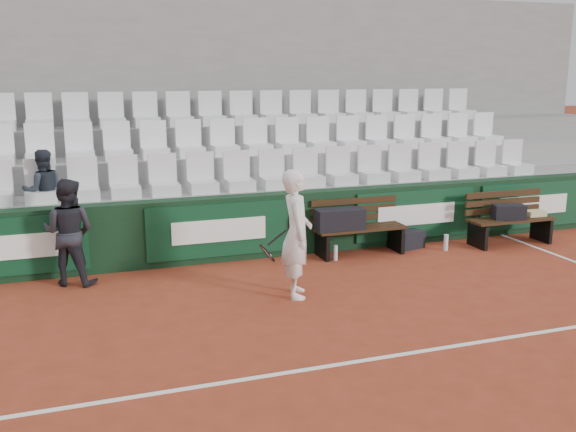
% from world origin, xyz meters
% --- Properties ---
extents(ground, '(80.00, 80.00, 0.00)m').
position_xyz_m(ground, '(0.00, 0.00, 0.00)').
color(ground, '#943821').
rests_on(ground, ground).
extents(court_baseline, '(18.00, 0.06, 0.01)m').
position_xyz_m(court_baseline, '(0.00, 0.00, 0.00)').
color(court_baseline, white).
rests_on(court_baseline, ground).
extents(back_barrier, '(18.00, 0.34, 1.00)m').
position_xyz_m(back_barrier, '(0.07, 3.99, 0.50)').
color(back_barrier, black).
rests_on(back_barrier, ground).
extents(grandstand_tier_front, '(18.00, 0.95, 1.00)m').
position_xyz_m(grandstand_tier_front, '(0.00, 4.62, 0.50)').
color(grandstand_tier_front, gray).
rests_on(grandstand_tier_front, ground).
extents(grandstand_tier_mid, '(18.00, 0.95, 1.45)m').
position_xyz_m(grandstand_tier_mid, '(0.00, 5.58, 0.72)').
color(grandstand_tier_mid, gray).
rests_on(grandstand_tier_mid, ground).
extents(grandstand_tier_back, '(18.00, 0.95, 1.90)m').
position_xyz_m(grandstand_tier_back, '(0.00, 6.53, 0.95)').
color(grandstand_tier_back, gray).
rests_on(grandstand_tier_back, ground).
extents(grandstand_rear_wall, '(18.00, 0.30, 4.40)m').
position_xyz_m(grandstand_rear_wall, '(0.00, 7.15, 2.20)').
color(grandstand_rear_wall, gray).
rests_on(grandstand_rear_wall, ground).
extents(seat_row_front, '(11.90, 0.44, 0.63)m').
position_xyz_m(seat_row_front, '(0.00, 4.45, 1.31)').
color(seat_row_front, silver).
rests_on(seat_row_front, grandstand_tier_front).
extents(seat_row_mid, '(11.90, 0.44, 0.63)m').
position_xyz_m(seat_row_mid, '(0.00, 5.40, 1.77)').
color(seat_row_mid, white).
rests_on(seat_row_mid, grandstand_tier_mid).
extents(seat_row_back, '(11.90, 0.44, 0.63)m').
position_xyz_m(seat_row_back, '(0.00, 6.35, 2.21)').
color(seat_row_back, silver).
rests_on(seat_row_back, grandstand_tier_back).
extents(bench_left, '(1.50, 0.56, 0.45)m').
position_xyz_m(bench_left, '(2.04, 3.58, 0.23)').
color(bench_left, '#362010').
rests_on(bench_left, ground).
extents(bench_right, '(1.50, 0.56, 0.45)m').
position_xyz_m(bench_right, '(4.73, 3.30, 0.23)').
color(bench_right, '#362010').
rests_on(bench_right, ground).
extents(sports_bag_left, '(0.78, 0.36, 0.33)m').
position_xyz_m(sports_bag_left, '(1.67, 3.54, 0.61)').
color(sports_bag_left, black).
rests_on(sports_bag_left, bench_left).
extents(sports_bag_right, '(0.57, 0.37, 0.24)m').
position_xyz_m(sports_bag_right, '(4.65, 3.27, 0.57)').
color(sports_bag_right, black).
rests_on(sports_bag_right, bench_right).
extents(towel, '(0.34, 0.25, 0.09)m').
position_xyz_m(towel, '(5.24, 3.33, 0.50)').
color(towel, beige).
rests_on(towel, bench_right).
extents(sports_bag_ground, '(0.53, 0.40, 0.29)m').
position_xyz_m(sports_bag_ground, '(2.98, 3.64, 0.14)').
color(sports_bag_ground, black).
rests_on(sports_bag_ground, ground).
extents(water_bottle_near, '(0.07, 0.07, 0.24)m').
position_xyz_m(water_bottle_near, '(1.54, 3.39, 0.12)').
color(water_bottle_near, silver).
rests_on(water_bottle_near, ground).
extents(water_bottle_far, '(0.07, 0.07, 0.27)m').
position_xyz_m(water_bottle_far, '(3.48, 3.31, 0.13)').
color(water_bottle_far, silver).
rests_on(water_bottle_far, ground).
extents(tennis_player, '(0.77, 0.69, 1.68)m').
position_xyz_m(tennis_player, '(0.42, 2.07, 0.84)').
color(tennis_player, white).
rests_on(tennis_player, ground).
extents(ball_kid, '(0.88, 0.80, 1.47)m').
position_xyz_m(ball_kid, '(-2.36, 3.54, 0.74)').
color(ball_kid, black).
rests_on(ball_kid, ground).
extents(spectator_c, '(0.65, 0.53, 1.22)m').
position_xyz_m(spectator_c, '(-2.67, 4.50, 1.61)').
color(spectator_c, '#202731').
rests_on(spectator_c, grandstand_tier_front).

